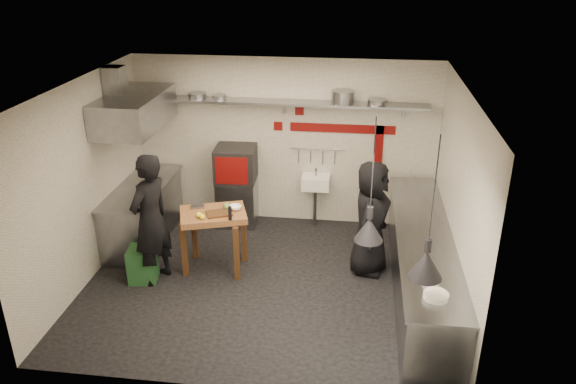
# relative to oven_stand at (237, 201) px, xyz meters

# --- Properties ---
(floor) EXTENTS (5.00, 5.00, 0.00)m
(floor) POSITION_rel_oven_stand_xyz_m (0.77, -1.81, -0.40)
(floor) COLOR black
(floor) RESTS_ON ground
(ceiling) EXTENTS (5.00, 5.00, 0.00)m
(ceiling) POSITION_rel_oven_stand_xyz_m (0.77, -1.81, 2.40)
(ceiling) COLOR beige
(ceiling) RESTS_ON floor
(wall_back) EXTENTS (5.00, 0.04, 2.80)m
(wall_back) POSITION_rel_oven_stand_xyz_m (0.77, 0.29, 1.00)
(wall_back) COLOR beige
(wall_back) RESTS_ON floor
(wall_front) EXTENTS (5.00, 0.04, 2.80)m
(wall_front) POSITION_rel_oven_stand_xyz_m (0.77, -3.91, 1.00)
(wall_front) COLOR beige
(wall_front) RESTS_ON floor
(wall_left) EXTENTS (0.04, 4.20, 2.80)m
(wall_left) POSITION_rel_oven_stand_xyz_m (-1.73, -1.81, 1.00)
(wall_left) COLOR beige
(wall_left) RESTS_ON floor
(wall_right) EXTENTS (0.04, 4.20, 2.80)m
(wall_right) POSITION_rel_oven_stand_xyz_m (3.27, -1.81, 1.00)
(wall_right) COLOR beige
(wall_right) RESTS_ON floor
(red_band_horiz) EXTENTS (1.70, 0.02, 0.14)m
(red_band_horiz) POSITION_rel_oven_stand_xyz_m (1.72, 0.27, 1.28)
(red_band_horiz) COLOR #680B0A
(red_band_horiz) RESTS_ON wall_back
(red_band_vert) EXTENTS (0.14, 0.02, 1.10)m
(red_band_vert) POSITION_rel_oven_stand_xyz_m (2.32, 0.27, 0.80)
(red_band_vert) COLOR #680B0A
(red_band_vert) RESTS_ON wall_back
(red_tile_a) EXTENTS (0.14, 0.02, 0.14)m
(red_tile_a) POSITION_rel_oven_stand_xyz_m (1.02, 0.27, 1.55)
(red_tile_a) COLOR #680B0A
(red_tile_a) RESTS_ON wall_back
(red_tile_b) EXTENTS (0.14, 0.02, 0.14)m
(red_tile_b) POSITION_rel_oven_stand_xyz_m (0.67, 0.27, 1.28)
(red_tile_b) COLOR #680B0A
(red_tile_b) RESTS_ON wall_back
(back_shelf) EXTENTS (4.60, 0.34, 0.04)m
(back_shelf) POSITION_rel_oven_stand_xyz_m (0.77, 0.11, 1.72)
(back_shelf) COLOR slate
(back_shelf) RESTS_ON wall_back
(shelf_bracket_left) EXTENTS (0.04, 0.06, 0.24)m
(shelf_bracket_left) POSITION_rel_oven_stand_xyz_m (-1.13, 0.26, 1.62)
(shelf_bracket_left) COLOR slate
(shelf_bracket_left) RESTS_ON wall_back
(shelf_bracket_mid) EXTENTS (0.04, 0.06, 0.24)m
(shelf_bracket_mid) POSITION_rel_oven_stand_xyz_m (0.77, 0.26, 1.62)
(shelf_bracket_mid) COLOR slate
(shelf_bracket_mid) RESTS_ON wall_back
(shelf_bracket_right) EXTENTS (0.04, 0.06, 0.24)m
(shelf_bracket_right) POSITION_rel_oven_stand_xyz_m (2.67, 0.26, 1.62)
(shelf_bracket_right) COLOR slate
(shelf_bracket_right) RESTS_ON wall_back
(pan_far_left) EXTENTS (0.35, 0.35, 0.09)m
(pan_far_left) POSITION_rel_oven_stand_xyz_m (-0.62, 0.11, 1.79)
(pan_far_left) COLOR slate
(pan_far_left) RESTS_ON back_shelf
(pan_mid_left) EXTENTS (0.25, 0.25, 0.07)m
(pan_mid_left) POSITION_rel_oven_stand_xyz_m (-0.25, 0.11, 1.78)
(pan_mid_left) COLOR slate
(pan_mid_left) RESTS_ON back_shelf
(stock_pot) EXTENTS (0.46, 0.46, 0.20)m
(stock_pot) POSITION_rel_oven_stand_xyz_m (1.71, 0.11, 1.84)
(stock_pot) COLOR slate
(stock_pot) RESTS_ON back_shelf
(pan_right) EXTENTS (0.33, 0.33, 0.08)m
(pan_right) POSITION_rel_oven_stand_xyz_m (2.24, 0.11, 1.78)
(pan_right) COLOR slate
(pan_right) RESTS_ON back_shelf
(oven_stand) EXTENTS (0.67, 0.62, 0.80)m
(oven_stand) POSITION_rel_oven_stand_xyz_m (0.00, 0.00, 0.00)
(oven_stand) COLOR slate
(oven_stand) RESTS_ON floor
(combi_oven) EXTENTS (0.68, 0.64, 0.58)m
(combi_oven) POSITION_rel_oven_stand_xyz_m (0.00, -0.02, 0.69)
(combi_oven) COLOR black
(combi_oven) RESTS_ON oven_stand
(oven_door) EXTENTS (0.53, 0.06, 0.46)m
(oven_door) POSITION_rel_oven_stand_xyz_m (-0.00, -0.32, 0.69)
(oven_door) COLOR #680B0A
(oven_door) RESTS_ON combi_oven
(oven_glass) EXTENTS (0.35, 0.03, 0.34)m
(oven_glass) POSITION_rel_oven_stand_xyz_m (0.02, -0.30, 0.69)
(oven_glass) COLOR black
(oven_glass) RESTS_ON oven_door
(hand_sink) EXTENTS (0.46, 0.34, 0.22)m
(hand_sink) POSITION_rel_oven_stand_xyz_m (1.32, 0.11, 0.38)
(hand_sink) COLOR white
(hand_sink) RESTS_ON wall_back
(sink_tap) EXTENTS (0.03, 0.03, 0.14)m
(sink_tap) POSITION_rel_oven_stand_xyz_m (1.32, 0.11, 0.56)
(sink_tap) COLOR slate
(sink_tap) RESTS_ON hand_sink
(sink_drain) EXTENTS (0.06, 0.06, 0.66)m
(sink_drain) POSITION_rel_oven_stand_xyz_m (1.32, 0.07, -0.06)
(sink_drain) COLOR slate
(sink_drain) RESTS_ON floor
(utensil_rail) EXTENTS (0.90, 0.02, 0.02)m
(utensil_rail) POSITION_rel_oven_stand_xyz_m (1.32, 0.25, 0.92)
(utensil_rail) COLOR slate
(utensil_rail) RESTS_ON wall_back
(counter_right) EXTENTS (0.70, 3.80, 0.90)m
(counter_right) POSITION_rel_oven_stand_xyz_m (2.92, -1.81, 0.05)
(counter_right) COLOR slate
(counter_right) RESTS_ON floor
(counter_right_top) EXTENTS (0.76, 3.90, 0.03)m
(counter_right_top) POSITION_rel_oven_stand_xyz_m (2.92, -1.81, 0.52)
(counter_right_top) COLOR slate
(counter_right_top) RESTS_ON counter_right
(plate_stack) EXTENTS (0.34, 0.34, 0.07)m
(plate_stack) POSITION_rel_oven_stand_xyz_m (2.89, -3.29, 0.56)
(plate_stack) COLOR white
(plate_stack) RESTS_ON counter_right_top
(small_bowl_right) EXTENTS (0.22, 0.22, 0.05)m
(small_bowl_right) POSITION_rel_oven_stand_xyz_m (2.87, -2.98, 0.56)
(small_bowl_right) COLOR white
(small_bowl_right) RESTS_ON counter_right_top
(counter_left) EXTENTS (0.70, 1.90, 0.90)m
(counter_left) POSITION_rel_oven_stand_xyz_m (-1.38, -0.76, 0.05)
(counter_left) COLOR slate
(counter_left) RESTS_ON floor
(counter_left_top) EXTENTS (0.76, 2.00, 0.03)m
(counter_left_top) POSITION_rel_oven_stand_xyz_m (-1.38, -0.76, 0.52)
(counter_left_top) COLOR slate
(counter_left_top) RESTS_ON counter_left
(extractor_hood) EXTENTS (0.78, 1.60, 0.50)m
(extractor_hood) POSITION_rel_oven_stand_xyz_m (-1.33, -0.76, 1.75)
(extractor_hood) COLOR slate
(extractor_hood) RESTS_ON ceiling
(hood_duct) EXTENTS (0.28, 0.28, 0.50)m
(hood_duct) POSITION_rel_oven_stand_xyz_m (-1.58, -0.76, 2.15)
(hood_duct) COLOR slate
(hood_duct) RESTS_ON ceiling
(green_bin) EXTENTS (0.43, 0.43, 0.50)m
(green_bin) POSITION_rel_oven_stand_xyz_m (-0.96, -1.94, -0.15)
(green_bin) COLOR #215228
(green_bin) RESTS_ON floor
(prep_table) EXTENTS (1.07, 0.90, 0.92)m
(prep_table) POSITION_rel_oven_stand_xyz_m (-0.01, -1.50, 0.06)
(prep_table) COLOR #935F36
(prep_table) RESTS_ON floor
(cutting_board) EXTENTS (0.42, 0.37, 0.02)m
(cutting_board) POSITION_rel_oven_stand_xyz_m (0.09, -1.56, 0.53)
(cutting_board) COLOR #4E2F17
(cutting_board) RESTS_ON prep_table
(pepper_mill) EXTENTS (0.06, 0.06, 0.20)m
(pepper_mill) POSITION_rel_oven_stand_xyz_m (0.29, -1.71, 0.62)
(pepper_mill) COLOR black
(pepper_mill) RESTS_ON prep_table
(lemon_a) EXTENTS (0.10, 0.10, 0.08)m
(lemon_a) POSITION_rel_oven_stand_xyz_m (-0.16, -1.70, 0.56)
(lemon_a) COLOR #FFF326
(lemon_a) RESTS_ON prep_table
(lemon_b) EXTENTS (0.10, 0.10, 0.08)m
(lemon_b) POSITION_rel_oven_stand_xyz_m (-0.10, -1.74, 0.56)
(lemon_b) COLOR #FFF326
(lemon_b) RESTS_ON prep_table
(veg_ball) EXTENTS (0.11, 0.11, 0.11)m
(veg_ball) POSITION_rel_oven_stand_xyz_m (0.16, -1.39, 0.57)
(veg_ball) COLOR olive
(veg_ball) RESTS_ON prep_table
(steel_tray) EXTENTS (0.22, 0.18, 0.03)m
(steel_tray) POSITION_rel_oven_stand_xyz_m (-0.27, -1.38, 0.54)
(steel_tray) COLOR slate
(steel_tray) RESTS_ON prep_table
(bowl) EXTENTS (0.22, 0.22, 0.06)m
(bowl) POSITION_rel_oven_stand_xyz_m (0.28, -1.37, 0.55)
(bowl) COLOR white
(bowl) RESTS_ON prep_table
(heat_lamp_near) EXTENTS (0.35, 0.35, 1.42)m
(heat_lamp_near) POSITION_rel_oven_stand_xyz_m (2.15, -2.90, 1.69)
(heat_lamp_near) COLOR black
(heat_lamp_near) RESTS_ON ceiling
(heat_lamp_far) EXTENTS (0.46, 0.46, 1.54)m
(heat_lamp_far) POSITION_rel_oven_stand_xyz_m (2.73, -3.41, 1.63)
(heat_lamp_far) COLOR black
(heat_lamp_far) RESTS_ON ceiling
(chef_left) EXTENTS (0.68, 0.81, 1.90)m
(chef_left) POSITION_rel_oven_stand_xyz_m (-0.78, -1.92, 0.55)
(chef_left) COLOR black
(chef_left) RESTS_ON floor
(chef_right) EXTENTS (0.75, 0.95, 1.70)m
(chef_right) POSITION_rel_oven_stand_xyz_m (2.22, -1.27, 0.45)
(chef_right) COLOR black
(chef_right) RESTS_ON floor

